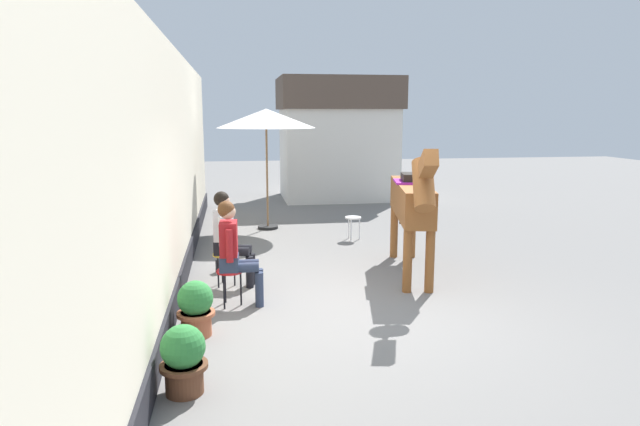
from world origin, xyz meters
The scene contains 11 objects.
ground_plane centered at (0.00, 3.00, 0.00)m, with size 40.00×40.00×0.00m, color slate.
pub_facade_wall centered at (-2.55, 1.50, 1.54)m, with size 0.34×14.00×3.40m.
distant_cottage centered at (1.40, 9.44, 1.80)m, with size 3.40×2.60×3.50m.
seated_visitor_near centered at (-1.65, 0.37, 0.78)m, with size 0.61×0.49×1.39m.
seated_visitor_far centered at (-1.73, 1.25, 0.78)m, with size 0.61×0.48×1.39m.
saddled_horse_center centered at (1.05, 1.37, 1.16)m, with size 0.85×2.97×2.06m.
flower_planter_near centered at (-2.12, -1.91, 0.33)m, with size 0.43×0.43×0.64m.
flower_planter_far centered at (-2.09, -0.58, 0.33)m, with size 0.43×0.43×0.64m.
cafe_parasol centered at (-0.92, 5.26, 2.36)m, with size 2.10×2.10×2.58m.
spare_stool_white centered at (0.69, 3.92, 0.40)m, with size 0.32×0.32×0.46m.
satchel_bag centered at (-1.80, 1.99, 0.10)m, with size 0.28×0.12×0.20m, color black.
Camera 1 is at (-1.63, -6.68, 2.48)m, focal length 31.20 mm.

